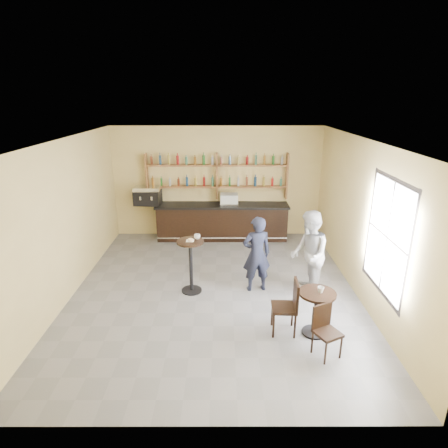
{
  "coord_description": "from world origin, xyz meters",
  "views": [
    {
      "loc": [
        0.19,
        -7.16,
        4.01
      ],
      "look_at": [
        0.2,
        0.8,
        1.25
      ],
      "focal_mm": 30.0,
      "sensor_mm": 36.0,
      "label": 1
    }
  ],
  "objects_px": {
    "cafe_table": "(316,313)",
    "bar_counter": "(222,221)",
    "pedestal_table": "(191,266)",
    "chair_south": "(328,333)",
    "man_main": "(257,254)",
    "patron_second": "(309,254)",
    "pastry_case": "(229,199)",
    "chair_west": "(284,307)",
    "espresso_machine": "(148,196)"
  },
  "relations": [
    {
      "from": "espresso_machine",
      "to": "cafe_table",
      "type": "relative_size",
      "value": 0.9
    },
    {
      "from": "chair_west",
      "to": "chair_south",
      "type": "distance_m",
      "value": 0.89
    },
    {
      "from": "espresso_machine",
      "to": "chair_west",
      "type": "relative_size",
      "value": 0.73
    },
    {
      "from": "chair_west",
      "to": "patron_second",
      "type": "relative_size",
      "value": 0.55
    },
    {
      "from": "chair_west",
      "to": "pastry_case",
      "type": "bearing_deg",
      "value": -166.07
    },
    {
      "from": "man_main",
      "to": "chair_south",
      "type": "height_order",
      "value": "man_main"
    },
    {
      "from": "cafe_table",
      "to": "patron_second",
      "type": "height_order",
      "value": "patron_second"
    },
    {
      "from": "pastry_case",
      "to": "cafe_table",
      "type": "xyz_separation_m",
      "value": [
        1.45,
        -4.67,
        -0.78
      ]
    },
    {
      "from": "bar_counter",
      "to": "chair_west",
      "type": "relative_size",
      "value": 3.81
    },
    {
      "from": "bar_counter",
      "to": "pastry_case",
      "type": "height_order",
      "value": "pastry_case"
    },
    {
      "from": "pedestal_table",
      "to": "chair_west",
      "type": "distance_m",
      "value": 2.28
    },
    {
      "from": "bar_counter",
      "to": "pastry_case",
      "type": "relative_size",
      "value": 7.43
    },
    {
      "from": "bar_counter",
      "to": "chair_south",
      "type": "distance_m",
      "value": 5.54
    },
    {
      "from": "bar_counter",
      "to": "chair_west",
      "type": "bearing_deg",
      "value": -76.63
    },
    {
      "from": "bar_counter",
      "to": "chair_south",
      "type": "height_order",
      "value": "bar_counter"
    },
    {
      "from": "patron_second",
      "to": "chair_south",
      "type": "bearing_deg",
      "value": 0.62
    },
    {
      "from": "pedestal_table",
      "to": "patron_second",
      "type": "distance_m",
      "value": 2.46
    },
    {
      "from": "pedestal_table",
      "to": "chair_south",
      "type": "xyz_separation_m",
      "value": [
        2.34,
        -2.11,
        -0.15
      ]
    },
    {
      "from": "cafe_table",
      "to": "man_main",
      "type": "bearing_deg",
      "value": 119.9
    },
    {
      "from": "pedestal_table",
      "to": "patron_second",
      "type": "height_order",
      "value": "patron_second"
    },
    {
      "from": "chair_south",
      "to": "patron_second",
      "type": "xyz_separation_m",
      "value": [
        0.09,
        1.98,
        0.49
      ]
    },
    {
      "from": "espresso_machine",
      "to": "patron_second",
      "type": "distance_m",
      "value": 5.12
    },
    {
      "from": "bar_counter",
      "to": "cafe_table",
      "type": "relative_size",
      "value": 4.66
    },
    {
      "from": "chair_west",
      "to": "patron_second",
      "type": "bearing_deg",
      "value": 155.49
    },
    {
      "from": "pedestal_table",
      "to": "chair_south",
      "type": "distance_m",
      "value": 3.16
    },
    {
      "from": "espresso_machine",
      "to": "man_main",
      "type": "height_order",
      "value": "man_main"
    },
    {
      "from": "bar_counter",
      "to": "pedestal_table",
      "type": "relative_size",
      "value": 3.26
    },
    {
      "from": "espresso_machine",
      "to": "pedestal_table",
      "type": "distance_m",
      "value": 3.56
    },
    {
      "from": "man_main",
      "to": "patron_second",
      "type": "distance_m",
      "value": 1.07
    },
    {
      "from": "man_main",
      "to": "cafe_table",
      "type": "height_order",
      "value": "man_main"
    },
    {
      "from": "espresso_machine",
      "to": "man_main",
      "type": "xyz_separation_m",
      "value": [
        2.86,
        -3.08,
        -0.46
      ]
    },
    {
      "from": "cafe_table",
      "to": "bar_counter",
      "type": "bearing_deg",
      "value": 109.44
    },
    {
      "from": "patron_second",
      "to": "pastry_case",
      "type": "bearing_deg",
      "value": -151.13
    },
    {
      "from": "pastry_case",
      "to": "man_main",
      "type": "distance_m",
      "value": 3.15
    },
    {
      "from": "cafe_table",
      "to": "patron_second",
      "type": "relative_size",
      "value": 0.45
    },
    {
      "from": "pedestal_table",
      "to": "chair_south",
      "type": "bearing_deg",
      "value": -41.98
    },
    {
      "from": "cafe_table",
      "to": "patron_second",
      "type": "xyz_separation_m",
      "value": [
        0.14,
        1.38,
        0.51
      ]
    },
    {
      "from": "espresso_machine",
      "to": "bar_counter",
      "type": "bearing_deg",
      "value": 5.66
    },
    {
      "from": "espresso_machine",
      "to": "pedestal_table",
      "type": "relative_size",
      "value": 0.63
    },
    {
      "from": "espresso_machine",
      "to": "chair_south",
      "type": "distance_m",
      "value": 6.56
    },
    {
      "from": "cafe_table",
      "to": "patron_second",
      "type": "bearing_deg",
      "value": 84.26
    },
    {
      "from": "espresso_machine",
      "to": "patron_second",
      "type": "xyz_separation_m",
      "value": [
        3.91,
        -3.29,
        -0.38
      ]
    },
    {
      "from": "pedestal_table",
      "to": "patron_second",
      "type": "xyz_separation_m",
      "value": [
        2.43,
        -0.13,
        0.33
      ]
    },
    {
      "from": "pedestal_table",
      "to": "man_main",
      "type": "relative_size",
      "value": 0.7
    },
    {
      "from": "pedestal_table",
      "to": "cafe_table",
      "type": "height_order",
      "value": "pedestal_table"
    },
    {
      "from": "patron_second",
      "to": "man_main",
      "type": "bearing_deg",
      "value": -98.06
    },
    {
      "from": "pedestal_table",
      "to": "bar_counter",
      "type": "bearing_deg",
      "value": 78.44
    },
    {
      "from": "pastry_case",
      "to": "chair_west",
      "type": "height_order",
      "value": "pastry_case"
    },
    {
      "from": "man_main",
      "to": "patron_second",
      "type": "xyz_separation_m",
      "value": [
        1.05,
        -0.21,
        0.09
      ]
    },
    {
      "from": "espresso_machine",
      "to": "pedestal_table",
      "type": "bearing_deg",
      "value": -59.35
    }
  ]
}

